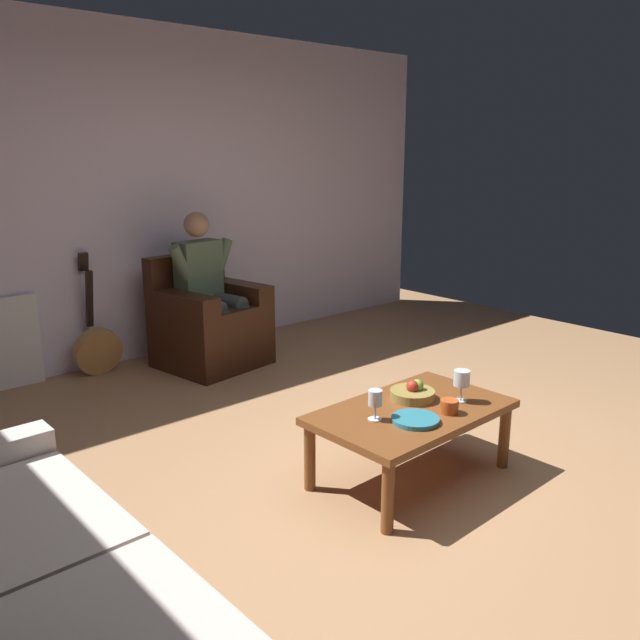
{
  "coord_description": "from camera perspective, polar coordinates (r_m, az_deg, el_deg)",
  "views": [
    {
      "loc": [
        2.57,
        2.01,
        1.7
      ],
      "look_at": [
        -0.15,
        -1.08,
        0.63
      ],
      "focal_mm": 36.59,
      "sensor_mm": 36.0,
      "label": 1
    }
  ],
  "objects": [
    {
      "name": "wine_glass_near",
      "position": [
        3.27,
        4.85,
        -6.99
      ],
      "size": [
        0.07,
        0.07,
        0.16
      ],
      "color": "silver",
      "rests_on": "coffee_table"
    },
    {
      "name": "person_seated",
      "position": [
        5.26,
        -9.75,
        3.07
      ],
      "size": [
        0.64,
        0.58,
        1.23
      ],
      "rotation": [
        0.0,
        0.0,
        0.15
      ],
      "color": "#51644B",
      "rests_on": "ground"
    },
    {
      "name": "wall_back",
      "position": [
        5.63,
        -14.3,
        10.51
      ],
      "size": [
        6.07,
        0.06,
        2.68
      ],
      "primitive_type": "cube",
      "color": "silver",
      "rests_on": "ground"
    },
    {
      "name": "guitar",
      "position": [
        5.36,
        -18.91,
        -2.25
      ],
      "size": [
        0.37,
        0.24,
        0.95
      ],
      "color": "#AB7841",
      "rests_on": "ground"
    },
    {
      "name": "decorative_dish",
      "position": [
        3.3,
        8.33,
        -8.61
      ],
      "size": [
        0.24,
        0.24,
        0.02
      ],
      "primitive_type": "cylinder",
      "color": "teal",
      "rests_on": "coffee_table"
    },
    {
      "name": "fruit_bowl",
      "position": [
        3.58,
        8.12,
        -6.33
      ],
      "size": [
        0.24,
        0.24,
        0.11
      ],
      "color": "olive",
      "rests_on": "coffee_table"
    },
    {
      "name": "candle_jar",
      "position": [
        3.43,
        11.23,
        -7.43
      ],
      "size": [
        0.09,
        0.09,
        0.07
      ],
      "primitive_type": "cylinder",
      "color": "#BA4D1E",
      "rests_on": "coffee_table"
    },
    {
      "name": "wine_glass_far",
      "position": [
        3.56,
        12.28,
        -5.14
      ],
      "size": [
        0.09,
        0.09,
        0.17
      ],
      "color": "silver",
      "rests_on": "coffee_table"
    },
    {
      "name": "armchair",
      "position": [
        5.35,
        -9.72,
        -0.4
      ],
      "size": [
        0.85,
        0.82,
        0.89
      ],
      "rotation": [
        0.0,
        0.0,
        0.15
      ],
      "color": "#32180D",
      "rests_on": "ground"
    },
    {
      "name": "coffee_table",
      "position": [
        3.48,
        8.01,
        -8.45
      ],
      "size": [
        1.06,
        0.65,
        0.4
      ],
      "rotation": [
        0.0,
        0.0,
        0.02
      ],
      "color": "brown",
      "rests_on": "ground"
    },
    {
      "name": "ground_plane",
      "position": [
        3.68,
        9.65,
        -13.11
      ],
      "size": [
        7.08,
        7.08,
        0.0
      ],
      "primitive_type": "plane",
      "color": "#AA7C55"
    }
  ]
}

